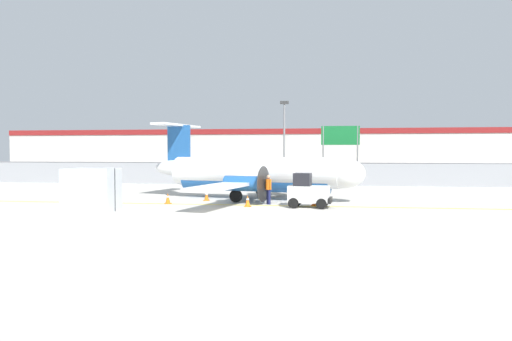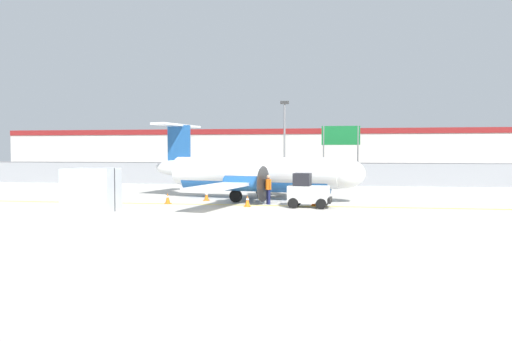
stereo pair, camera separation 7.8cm
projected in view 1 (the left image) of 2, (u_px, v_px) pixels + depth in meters
The scene contains 22 objects.
ground_plane at pixel (245, 205), 25.95m from camera, with size 140.00×140.00×0.01m.
perimeter_fence at pixel (273, 173), 41.74m from camera, with size 98.00×0.10×2.10m.
parking_lot_strip at pixel (283, 177), 53.16m from camera, with size 98.00×17.00×0.12m.
background_building at pixel (293, 151), 71.33m from camera, with size 91.00×8.10×6.50m.
commuter_airplane at pixel (258, 174), 29.19m from camera, with size 14.35×15.95×4.92m.
baggage_tug at pixel (308, 192), 24.85m from camera, with size 2.45×1.62×1.88m.
ground_crew_worker at pixel (269, 188), 26.38m from camera, with size 0.47×0.51×1.70m.
cargo_container at pixel (92, 190), 23.23m from camera, with size 2.53×2.15×2.20m.
traffic_cone_near_left at pixel (168, 198), 26.64m from camera, with size 0.36×0.36×0.64m.
traffic_cone_near_right at pixel (314, 200), 25.67m from camera, with size 0.36×0.36×0.64m.
traffic_cone_far_left at pixel (248, 201), 25.18m from camera, with size 0.36×0.36×0.64m.
traffic_cone_far_right at pixel (207, 196), 28.37m from camera, with size 0.36×0.36×0.64m.
parked_car_0 at pixel (147, 172), 49.70m from camera, with size 4.26×2.13×1.58m.
parked_car_1 at pixel (202, 168), 60.62m from camera, with size 4.20×2.00×1.58m.
parked_car_2 at pixel (231, 169), 58.18m from camera, with size 4.30×2.21×1.58m.
parked_car_3 at pixel (263, 169), 58.06m from camera, with size 4.33×2.27×1.58m.
parked_car_4 at pixel (305, 170), 52.99m from camera, with size 4.37×2.37×1.58m.
parked_car_5 at pixel (335, 172), 49.74m from camera, with size 4.28×2.17×1.58m.
parked_car_6 at pixel (388, 172), 48.66m from camera, with size 4.30×2.21×1.58m.
parked_car_7 at pixel (407, 171), 50.23m from camera, with size 4.33×2.28×1.58m.
apron_light_pole at pixel (284, 137), 38.03m from camera, with size 0.70×0.30×7.27m.
highway_sign at pixel (340, 140), 43.14m from camera, with size 3.60×0.14×5.50m.
Camera 1 is at (4.21, -23.52, 3.02)m, focal length 32.00 mm.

